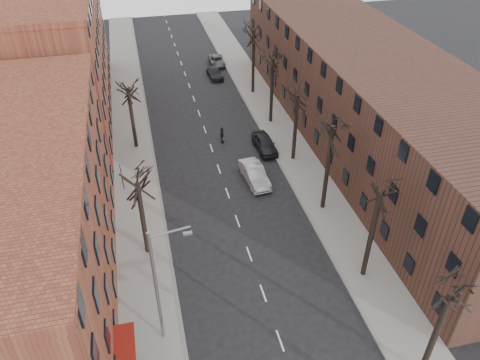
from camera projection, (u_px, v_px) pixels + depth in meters
sidewalk_left at (132, 142)px, 49.62m from camera, size 4.00×90.00×0.15m
sidewalk_right at (276, 125)px, 52.63m from camera, size 4.00×90.00×0.15m
building_left_near at (4, 238)px, 28.86m from camera, size 12.00×26.00×12.00m
building_left_far at (46, 55)px, 51.19m from camera, size 12.00×28.00×14.00m
building_right at (369, 97)px, 47.31m from camera, size 12.00×50.00×10.00m
tree_right_b at (362, 275)px, 34.42m from camera, size 5.20×5.20×10.80m
tree_right_c at (322, 208)px, 40.74m from camera, size 5.20×5.20×11.60m
tree_right_d at (293, 159)px, 47.06m from camera, size 5.20×5.20×10.00m
tree_right_e at (270, 122)px, 53.39m from camera, size 5.20×5.20×10.80m
tree_right_f at (253, 93)px, 59.71m from camera, size 5.20×5.20×11.60m
tree_left_a at (148, 252)px, 36.31m from camera, size 5.20×5.20×9.50m
tree_left_b at (137, 147)px, 48.95m from camera, size 5.20×5.20×9.50m
streetlight at (159, 283)px, 27.17m from camera, size 2.45×0.22×9.03m
silver_sedan at (254, 174)px, 43.51m from camera, size 2.13×4.99×1.60m
parked_car_near at (265, 143)px, 48.05m from camera, size 2.00×4.62×1.55m
parked_car_mid at (215, 73)px, 63.26m from camera, size 1.91×4.29×1.22m
parked_car_far at (217, 61)px, 66.89m from camera, size 2.23×4.46×1.21m
pedestrian_crossing at (222, 135)px, 49.21m from camera, size 0.75×1.13×1.78m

